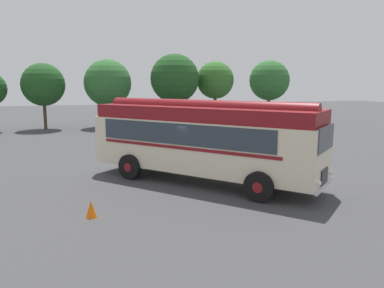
% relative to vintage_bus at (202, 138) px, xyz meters
% --- Properties ---
extents(ground_plane, '(120.00, 120.00, 0.00)m').
position_rel_vintage_bus_xyz_m(ground_plane, '(0.00, 0.35, -1.89)').
color(ground_plane, '#3D3D3F').
extents(vintage_bus, '(8.50, 9.18, 3.49)m').
position_rel_vintage_bus_xyz_m(vintage_bus, '(0.00, 0.00, 0.00)').
color(vintage_bus, beige).
rests_on(vintage_bus, ground).
extents(car_near_left, '(2.10, 4.27, 1.66)m').
position_rel_vintage_bus_xyz_m(car_near_left, '(0.55, 15.07, -1.05)').
color(car_near_left, navy).
rests_on(car_near_left, ground).
extents(car_mid_left, '(2.04, 4.24, 1.66)m').
position_rel_vintage_bus_xyz_m(car_mid_left, '(3.05, 15.00, -1.05)').
color(car_mid_left, maroon).
rests_on(car_mid_left, ground).
extents(tree_left_of_centre, '(3.82, 3.82, 5.94)m').
position_rel_vintage_bus_xyz_m(tree_left_of_centre, '(-7.87, 21.48, 2.16)').
color(tree_left_of_centre, '#4C3823').
rests_on(tree_left_of_centre, ground).
extents(tree_centre, '(4.42, 4.42, 6.38)m').
position_rel_vintage_bus_xyz_m(tree_centre, '(-2.30, 21.70, 2.34)').
color(tree_centre, '#4C3823').
rests_on(tree_centre, ground).
extents(tree_right_of_centre, '(4.76, 4.76, 6.99)m').
position_rel_vintage_bus_xyz_m(tree_right_of_centre, '(3.95, 21.15, 2.67)').
color(tree_right_of_centre, '#4C3823').
rests_on(tree_right_of_centre, ground).
extents(tree_far_right, '(3.81, 3.81, 6.38)m').
position_rel_vintage_bus_xyz_m(tree_far_right, '(8.57, 21.82, 2.57)').
color(tree_far_right, '#4C3823').
rests_on(tree_far_right, ground).
extents(tree_extra_right, '(4.31, 4.31, 6.62)m').
position_rel_vintage_bus_xyz_m(tree_extra_right, '(14.93, 22.15, 2.56)').
color(tree_extra_right, '#4C3823').
rests_on(tree_extra_right, ground).
extents(traffic_cone, '(0.36, 0.36, 0.55)m').
position_rel_vintage_bus_xyz_m(traffic_cone, '(-4.68, -3.09, -1.62)').
color(traffic_cone, orange).
rests_on(traffic_cone, ground).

